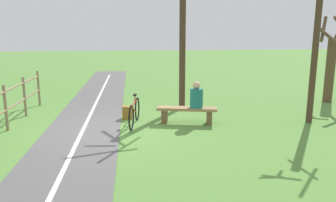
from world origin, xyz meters
TOP-DOWN VIEW (x-y plane):
  - ground_plane at (0.00, 0.00)m, footprint 80.00×80.00m
  - bench at (-2.26, -0.34)m, footprint 1.80×0.80m
  - person_seated at (-2.53, -0.27)m, footprint 0.46×0.46m
  - bicycle at (-0.72, -0.39)m, footprint 0.40×1.75m
  - backpack at (-0.53, -1.12)m, footprint 0.32×0.30m
  - tree_near_bench at (-2.50, -2.35)m, footprint 1.51×1.54m
  - tree_mid_field at (-5.89, 0.08)m, footprint 1.03×1.03m
  - tree_far_right at (-8.24, -2.56)m, footprint 1.15×1.16m

SIDE VIEW (x-z plane):
  - ground_plane at x=0.00m, z-range 0.00..0.00m
  - backpack at x=-0.53m, z-range 0.00..0.40m
  - bench at x=-2.26m, z-range 0.09..0.58m
  - bicycle at x=-0.72m, z-range -0.07..0.82m
  - person_seated at x=-2.53m, z-range 0.42..1.20m
  - tree_far_right at x=-8.24m, z-range -0.25..3.27m
  - tree_mid_field at x=-5.89m, z-range -0.12..4.53m
  - tree_near_bench at x=-2.50m, z-range -0.15..4.84m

